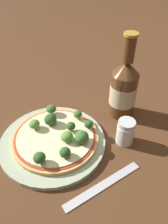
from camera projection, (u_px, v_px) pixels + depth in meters
ground_plane at (61, 141)px, 0.55m from camera, size 3.00×3.00×0.00m
plate at (53, 142)px, 0.54m from camera, size 0.26×0.26×0.01m
pizza at (55, 137)px, 0.54m from camera, size 0.21×0.21×0.01m
broccoli_floret_0 at (78, 114)px, 0.57m from camera, size 0.02×0.02×0.02m
broccoli_floret_1 at (82, 137)px, 0.51m from camera, size 0.03×0.03×0.03m
broccoli_floret_2 at (51, 109)px, 0.58m from camera, size 0.03×0.03×0.03m
broccoli_floret_3 at (89, 124)px, 0.54m from camera, size 0.02×0.02×0.02m
broccoli_floret_4 at (34, 124)px, 0.54m from camera, size 0.03×0.03×0.02m
broccoli_floret_5 at (71, 126)px, 0.53m from camera, size 0.02×0.02×0.03m
broccoli_floret_6 at (39, 158)px, 0.46m from camera, size 0.03×0.03×0.03m
broccoli_floret_7 at (51, 120)px, 0.55m from camera, size 0.03×0.03×0.03m
broccoli_floret_8 at (65, 152)px, 0.48m from camera, size 0.03×0.03×0.02m
broccoli_floret_9 at (67, 137)px, 0.51m from camera, size 0.03×0.03×0.02m
beer_bottle at (124, 88)px, 0.58m from camera, size 0.07×0.07×0.23m
pepper_shaker at (125, 132)px, 0.53m from camera, size 0.04×0.04×0.07m
fork at (103, 185)px, 0.46m from camera, size 0.08×0.18×0.00m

